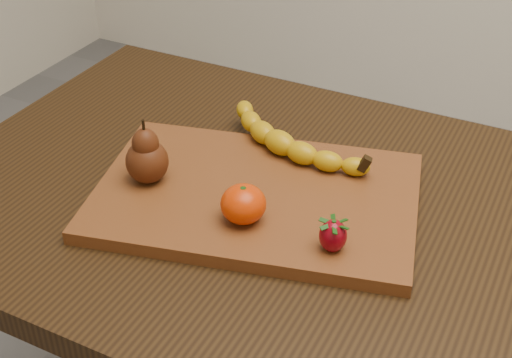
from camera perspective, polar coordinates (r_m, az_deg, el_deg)
The scene contains 6 objects.
table at distance 1.09m, azimuth 1.03°, elevation -5.58°, with size 1.00×0.70×0.76m.
cutting_board at distance 1.01m, azimuth -0.00°, elevation -1.40°, with size 0.45×0.30×0.02m, color brown.
banana at distance 1.08m, azimuth 1.93°, elevation 2.92°, with size 0.24×0.06×0.04m, color #C99B09, non-canonical shape.
pear at distance 1.02m, azimuth -8.79°, elevation 2.22°, with size 0.06×0.06×0.10m, color #4C200C, non-canonical shape.
mandarin at distance 0.94m, azimuth -1.02°, elevation -2.01°, with size 0.06×0.06×0.05m, color red.
strawberry at distance 0.90m, azimuth 6.18°, elevation -4.44°, with size 0.04×0.04×0.04m, color maroon, non-canonical shape.
Camera 1 is at (0.36, -0.75, 1.36)m, focal length 50.00 mm.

